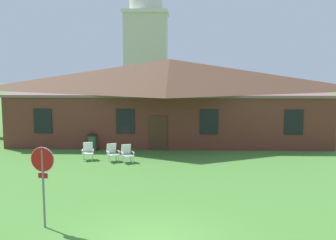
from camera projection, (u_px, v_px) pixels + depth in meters
name	position (u px, v px, depth m)	size (l,w,h in m)	color
brick_building	(170.00, 97.00, 30.00)	(21.11, 10.40, 5.58)	brown
dome_tower	(146.00, 43.00, 48.38)	(5.18, 5.18, 16.98)	beige
stop_sign	(43.00, 171.00, 13.14)	(0.80, 0.18, 2.63)	slate
lawn_chair_by_porch	(88.00, 151.00, 22.78)	(0.72, 0.76, 0.96)	white
lawn_chair_near_door	(112.00, 152.00, 22.42)	(0.81, 0.85, 0.96)	silver
lawn_chair_left_end	(127.00, 153.00, 22.19)	(0.78, 0.83, 0.96)	silver
trash_bin	(92.00, 142.00, 25.22)	(0.56, 0.56, 0.98)	#335638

